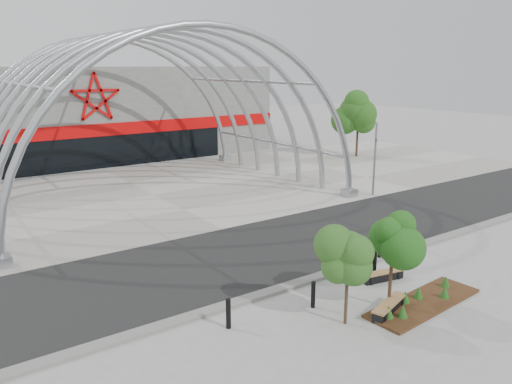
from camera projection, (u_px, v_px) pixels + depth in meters
The scene contains 18 objects.
ground at pixel (314, 276), 19.71m from camera, with size 140.00×140.00×0.00m, color gray.
road at pixel (262, 250), 22.49m from camera, with size 140.00×7.00×0.02m, color black.
forecourt at pixel (154, 195), 32.03m from camera, with size 60.00×17.00×0.04m, color gray.
kerb at pixel (318, 277), 19.50m from camera, with size 60.00×0.50×0.12m, color slate.
arena_building at pixel (71, 112), 45.31m from camera, with size 34.00×15.24×8.00m.
vault_canopy at pixel (154, 195), 32.03m from camera, with size 20.80×15.80×20.36m.
planting_bed at pixel (422, 301), 17.34m from camera, with size 5.00×1.86×0.52m.
signal_pole at pixel (375, 158), 31.33m from camera, with size 0.33×0.65×4.67m.
street_tree_0 at pixel (348, 254), 15.50m from camera, with size 1.46×1.46×3.34m.
street_tree_1 at pixel (393, 238), 16.53m from camera, with size 1.49×1.49×3.53m.
bench_0 at pixel (389, 308), 16.68m from camera, with size 1.99×0.99×0.41m.
bench_1 at pixel (383, 276), 19.27m from camera, with size 1.81×0.71×0.37m.
bollard_0 at pixel (228, 314), 15.69m from camera, with size 0.16×0.16×1.00m, color black.
bollard_1 at pixel (313, 295), 17.05m from camera, with size 0.15×0.15×0.95m, color black.
bollard_2 at pixel (360, 268), 19.19m from camera, with size 0.17×0.17×1.05m, color black.
bollard_3 at pixel (375, 261), 19.89m from camera, with size 0.17×0.17×1.05m, color black.
bollard_4 at pixel (380, 249), 21.25m from camera, with size 0.15×0.15×0.96m, color black.
bg_tree_1 at pixel (359, 110), 44.63m from camera, with size 2.70×2.70×5.91m.
Camera 1 is at (-12.35, -13.68, 8.07)m, focal length 35.00 mm.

